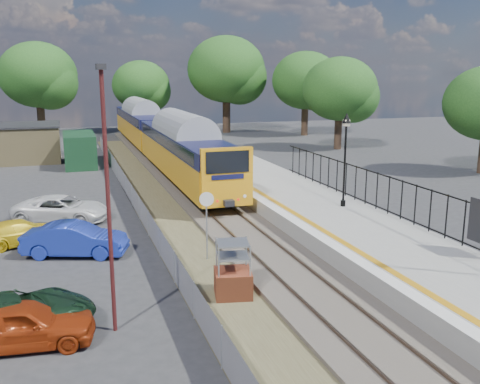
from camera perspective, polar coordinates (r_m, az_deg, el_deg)
name	(u,v)px	position (r m, az deg, el deg)	size (l,w,h in m)	color
ground	(294,279)	(19.87, 5.74, -9.21)	(120.00, 120.00, 0.00)	#2D2D30
track_bed	(211,213)	(28.38, -3.08, -2.27)	(5.90, 80.00, 0.29)	#473F38
platform	(305,207)	(28.33, 6.97, -1.61)	(5.00, 70.00, 0.90)	gray
platform_edge	(269,202)	(27.43, 3.09, -1.03)	(0.90, 70.00, 0.01)	silver
victorian_lamp_north	(346,138)	(26.39, 11.22, 5.69)	(0.44, 0.44, 4.60)	black
palisade_fence	(412,203)	(24.37, 17.87, -1.12)	(0.12, 26.00, 2.00)	black
wire_fence	(134,199)	(29.79, -11.21, -0.77)	(0.06, 52.00, 1.20)	#999EA3
outbuilding	(23,144)	(48.48, -22.12, 4.75)	(10.80, 10.10, 3.12)	#9A8657
tree_line	(148,80)	(59.50, -9.77, 11.69)	(56.80, 43.80, 11.88)	#332319
train	(158,133)	(46.42, -8.78, 6.24)	(2.82, 40.83, 3.51)	orange
brick_plinth	(233,270)	(17.94, -0.76, -8.37)	(1.43, 1.43, 1.95)	brown
speed_sign	(207,214)	(21.04, -3.58, -2.39)	(0.56, 0.16, 2.83)	#999EA3
carpark_lamp	(107,187)	(15.13, -13.96, 0.54)	(0.25, 0.50, 7.59)	#441616
car_green	(12,316)	(16.76, -23.10, -12.09)	(2.14, 4.63, 1.29)	black
car_red	(22,324)	(16.13, -22.24, -12.94)	(1.56, 3.87, 1.32)	#962E0D
car_blue	(75,239)	(22.98, -17.18, -4.86)	(1.46, 4.18, 1.38)	#1A2D9C
car_yellow	(21,232)	(25.32, -22.30, -3.99)	(1.52, 3.74, 1.09)	yellow
car_white	(62,209)	(28.43, -18.48, -1.71)	(2.16, 4.69, 1.30)	silver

